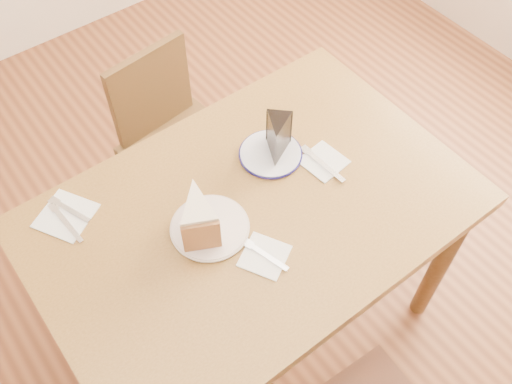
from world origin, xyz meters
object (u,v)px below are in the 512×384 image
Objects in this scene: table at (253,228)px; plate_cream at (210,228)px; plate_navy at (270,154)px; carrot_cake at (198,214)px; chocolate_cake at (277,140)px; chair_far at (178,142)px.

table is 5.87× the size of plate_cream.
plate_navy is (0.16, 0.12, 0.10)m from table.
plate_navy is (0.29, 0.10, 0.00)m from plate_cream.
plate_navy reaches higher than table.
chocolate_cake is at bearing 39.17° from carrot_cake.
chair_far is at bearing -36.01° from chocolate_cake.
plate_navy is 0.07m from chocolate_cake.
table is at bearing -7.40° from plate_cream.
carrot_cake is at bearing -164.52° from plate_navy.
chair_far is 3.84× the size of plate_cream.
plate_cream is at bearing -19.99° from carrot_cake.
table is 0.26m from chocolate_cake.
chair_far is 0.62m from chocolate_cake.
plate_cream is 0.06m from carrot_cake.
plate_navy is 0.32m from carrot_cake.
table is at bearing 12.63° from carrot_cake.
chocolate_cake reaches higher than plate_cream.
carrot_cake is 1.15× the size of chocolate_cake.
carrot_cake is at bearing 56.90° from chocolate_cake.
table is 0.22m from carrot_cake.
chair_far is 0.69m from plate_cream.
carrot_cake is (-0.02, 0.02, 0.06)m from plate_cream.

